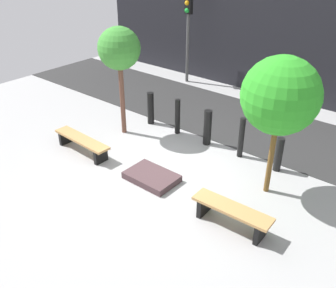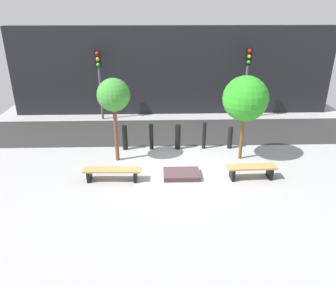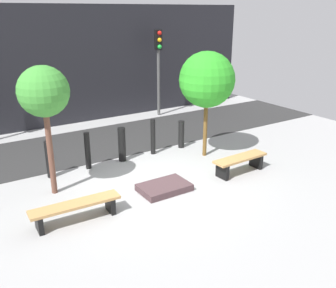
{
  "view_description": "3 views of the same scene",
  "coord_description": "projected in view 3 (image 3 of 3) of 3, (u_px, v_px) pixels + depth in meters",
  "views": [
    {
      "loc": [
        4.99,
        -5.83,
        5.05
      ],
      "look_at": [
        0.47,
        -0.38,
        1.12
      ],
      "focal_mm": 40.0,
      "sensor_mm": 36.0,
      "label": 1
    },
    {
      "loc": [
        -0.76,
        -10.07,
        5.36
      ],
      "look_at": [
        -0.46,
        -0.37,
        1.18
      ],
      "focal_mm": 35.0,
      "sensor_mm": 36.0,
      "label": 2
    },
    {
      "loc": [
        -4.37,
        -7.38,
        4.16
      ],
      "look_at": [
        0.34,
        -0.06,
        1.03
      ],
      "focal_mm": 40.0,
      "sensor_mm": 36.0,
      "label": 3
    }
  ],
  "objects": [
    {
      "name": "bollard_left",
      "position": [
        88.0,
        151.0,
        10.25
      ],
      "size": [
        0.15,
        0.15,
        1.05
      ],
      "primitive_type": "cylinder",
      "color": "black",
      "rests_on": "ground"
    },
    {
      "name": "bollard_far_right",
      "position": [
        181.0,
        134.0,
        11.87
      ],
      "size": [
        0.19,
        0.19,
        0.88
      ],
      "primitive_type": "cylinder",
      "color": "black",
      "rests_on": "ground"
    },
    {
      "name": "tree_behind_right_bench",
      "position": [
        207.0,
        80.0,
        10.59
      ],
      "size": [
        1.6,
        1.6,
        3.1
      ],
      "color": "brown",
      "rests_on": "ground"
    },
    {
      "name": "bench_left",
      "position": [
        76.0,
        208.0,
        7.72
      ],
      "size": [
        1.88,
        0.45,
        0.42
      ],
      "rotation": [
        0.0,
        0.0,
        -0.03
      ],
      "color": "black",
      "rests_on": "ground"
    },
    {
      "name": "building_facade",
      "position": [
        64.0,
        66.0,
        13.97
      ],
      "size": [
        16.2,
        0.5,
        4.38
      ],
      "primitive_type": "cube",
      "color": "black",
      "rests_on": "ground"
    },
    {
      "name": "ground_plane",
      "position": [
        156.0,
        184.0,
        9.47
      ],
      "size": [
        18.0,
        18.0,
        0.0
      ],
      "primitive_type": "plane",
      "color": "#9B9B9B"
    },
    {
      "name": "tree_behind_left_bench",
      "position": [
        44.0,
        93.0,
        8.22
      ],
      "size": [
        1.15,
        1.15,
        3.05
      ],
      "color": "brown",
      "rests_on": "ground"
    },
    {
      "name": "bollard_center",
      "position": [
        122.0,
        144.0,
        10.79
      ],
      "size": [
        0.22,
        0.22,
        1.0
      ],
      "primitive_type": "cylinder",
      "color": "black",
      "rests_on": "ground"
    },
    {
      "name": "bollard_far_left",
      "position": [
        50.0,
        159.0,
        9.73
      ],
      "size": [
        0.2,
        0.2,
        0.99
      ],
      "primitive_type": "cylinder",
      "color": "black",
      "rests_on": "ground"
    },
    {
      "name": "bollard_right",
      "position": [
        153.0,
        137.0,
        11.31
      ],
      "size": [
        0.15,
        0.15,
        1.09
      ],
      "primitive_type": "cylinder",
      "color": "black",
      "rests_on": "ground"
    },
    {
      "name": "traffic_light_mid_west",
      "position": [
        159.0,
        57.0,
        14.93
      ],
      "size": [
        0.28,
        0.27,
        3.45
      ],
      "color": "#4C4C4C",
      "rests_on": "ground"
    },
    {
      "name": "road_strip",
      "position": [
        98.0,
        143.0,
        12.43
      ],
      "size": [
        18.0,
        3.22,
        0.01
      ],
      "primitive_type": "cube",
      "color": "#2B2B2B",
      "rests_on": "ground"
    },
    {
      "name": "planter_bed",
      "position": [
        164.0,
        187.0,
        9.12
      ],
      "size": [
        1.21,
        0.81,
        0.16
      ],
      "primitive_type": "cube",
      "color": "#483336",
      "rests_on": "ground"
    },
    {
      "name": "bench_right",
      "position": [
        240.0,
        161.0,
        10.04
      ],
      "size": [
        1.64,
        0.47,
        0.46
      ],
      "rotation": [
        0.0,
        0.0,
        0.03
      ],
      "color": "black",
      "rests_on": "ground"
    }
  ]
}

